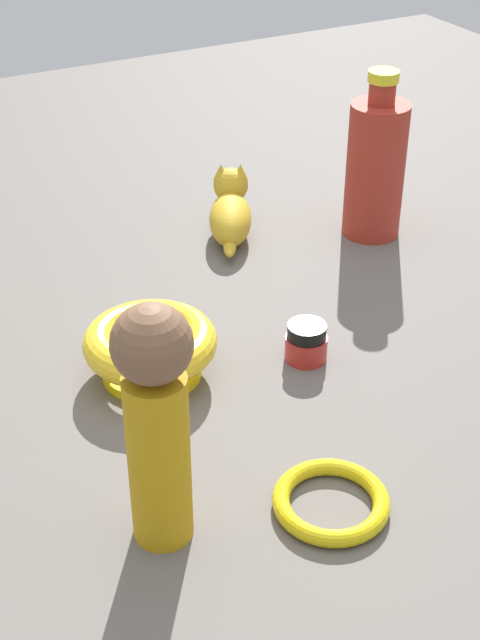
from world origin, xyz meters
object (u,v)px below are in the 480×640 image
at_px(bowl, 150,346).
at_px(cat_figurine, 230,211).
at_px(person_figure_adult, 157,419).
at_px(bangle, 331,501).
at_px(nail_polish_jar, 306,342).
at_px(bottle_tall, 376,167).

xyz_separation_m(bowl, cat_figurine, (-0.20, -0.23, -0.00)).
bearing_deg(person_figure_adult, cat_figurine, -123.23).
xyz_separation_m(bowl, person_figure_adult, (0.07, 0.20, 0.08)).
relative_size(bangle, cat_figurine, 0.72).
xyz_separation_m(nail_polish_jar, bangle, (0.09, 0.19, -0.01)).
xyz_separation_m(bangle, cat_figurine, (-0.15, -0.47, 0.03)).
distance_m(bottle_tall, person_figure_adult, 0.56).
height_order(nail_polish_jar, bottle_tall, bottle_tall).
bearing_deg(bottle_tall, bowl, 22.41).
distance_m(bowl, bangle, 0.25).
distance_m(bottle_tall, cat_figurine, 0.19).
height_order(bangle, cat_figurine, cat_figurine).
bearing_deg(bottle_tall, nail_polish_jar, 42.57).
bearing_deg(bangle, person_figure_adult, -16.97).
height_order(bowl, person_figure_adult, person_figure_adult).
relative_size(person_figure_adult, cat_figurine, 1.57).
relative_size(bowl, cat_figurine, 0.97).
xyz_separation_m(bottle_tall, person_figure_adult, (0.44, 0.35, 0.03)).
distance_m(bowl, person_figure_adult, 0.23).
xyz_separation_m(bangle, person_figure_adult, (0.13, -0.04, 0.11)).
distance_m(nail_polish_jar, cat_figurine, 0.28).
height_order(bottle_tall, cat_figurine, bottle_tall).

